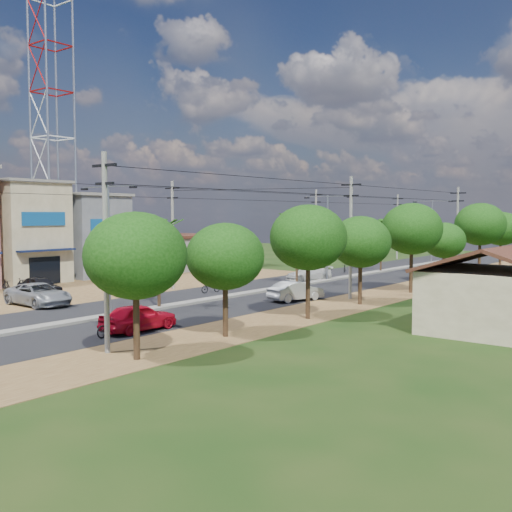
# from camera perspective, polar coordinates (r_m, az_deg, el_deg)

# --- Properties ---
(ground) EXTENTS (160.00, 160.00, 0.00)m
(ground) POSITION_cam_1_polar(r_m,az_deg,el_deg) (37.49, -13.73, -5.71)
(ground) COLOR black
(ground) RESTS_ON ground
(road) EXTENTS (12.00, 110.00, 0.04)m
(road) POSITION_cam_1_polar(r_m,az_deg,el_deg) (48.08, 0.52, -3.45)
(road) COLOR black
(road) RESTS_ON ground
(median) EXTENTS (1.00, 90.00, 0.18)m
(median) POSITION_cam_1_polar(r_m,az_deg,el_deg) (50.45, 2.61, -3.02)
(median) COLOR #605E56
(median) RESTS_ON ground
(dirt_lot_west) EXTENTS (18.00, 46.00, 0.04)m
(dirt_lot_west) POSITION_cam_1_polar(r_m,az_deg,el_deg) (54.16, -16.85, -2.78)
(dirt_lot_west) COLOR #4E371A
(dirt_lot_west) RESTS_ON ground
(dirt_shoulder_east) EXTENTS (5.00, 90.00, 0.03)m
(dirt_shoulder_east) POSITION_cam_1_polar(r_m,az_deg,el_deg) (43.44, 9.44, -4.31)
(dirt_shoulder_east) COLOR #4E371A
(dirt_shoulder_east) RESTS_ON ground
(shophouse_cream) EXTENTS (9.00, 6.40, 9.30)m
(shophouse_cream) POSITION_cam_1_polar(r_m,az_deg,el_deg) (59.18, -21.61, 2.18)
(shophouse_cream) COLOR #978A66
(shophouse_cream) RESTS_ON ground
(shophouse_grey) EXTENTS (9.00, 6.40, 8.30)m
(shophouse_grey) POSITION_cam_1_polar(r_m,az_deg,el_deg) (63.00, -16.08, 1.94)
(shophouse_grey) COLOR #515359
(shophouse_grey) RESTS_ON ground
(low_shed) EXTENTS (10.40, 10.40, 3.95)m
(low_shed) POSITION_cam_1_polar(r_m,az_deg,el_deg) (68.68, -8.78, 0.38)
(low_shed) COLOR #605E56
(low_shed) RESTS_ON ground
(telecom_tower) EXTENTS (3.80, 3.80, 43.00)m
(telecom_tower) POSITION_cam_1_polar(r_m,az_deg,el_deg) (68.33, -18.87, 14.64)
(telecom_tower) COLOR gray
(telecom_tower) RESTS_ON ground
(house_east_near) EXTENTS (7.60, 7.50, 4.60)m
(house_east_near) POSITION_cam_1_polar(r_m,az_deg,el_deg) (34.18, 22.46, -2.78)
(house_east_near) COLOR #978A66
(house_east_near) RESTS_ON ground
(tree_east_a) EXTENTS (4.40, 4.40, 6.37)m
(tree_east_a) POSITION_cam_1_polar(r_m,az_deg,el_deg) (25.87, -11.40, 0.02)
(tree_east_a) COLOR black
(tree_east_a) RESTS_ON ground
(tree_east_b) EXTENTS (4.00, 4.00, 5.83)m
(tree_east_b) POSITION_cam_1_polar(r_m,az_deg,el_deg) (30.25, -2.95, -0.06)
(tree_east_b) COLOR black
(tree_east_b) RESTS_ON ground
(tree_east_c) EXTENTS (4.60, 4.60, 6.83)m
(tree_east_c) POSITION_cam_1_polar(r_m,az_deg,el_deg) (35.54, 5.00, 1.75)
(tree_east_c) COLOR black
(tree_east_c) RESTS_ON ground
(tree_east_d) EXTENTS (4.20, 4.20, 6.13)m
(tree_east_d) POSITION_cam_1_polar(r_m,az_deg,el_deg) (41.73, 9.93, 1.31)
(tree_east_d) COLOR black
(tree_east_d) RESTS_ON ground
(tree_east_e) EXTENTS (4.80, 4.80, 7.14)m
(tree_east_e) POSITION_cam_1_polar(r_m,az_deg,el_deg) (48.81, 14.62, 2.51)
(tree_east_e) COLOR black
(tree_east_e) RESTS_ON ground
(tree_east_f) EXTENTS (3.80, 3.80, 5.52)m
(tree_east_f) POSITION_cam_1_polar(r_m,az_deg,el_deg) (56.40, 17.49, 1.41)
(tree_east_f) COLOR black
(tree_east_f) RESTS_ON ground
(tree_east_g) EXTENTS (5.00, 5.00, 7.38)m
(tree_east_g) POSITION_cam_1_polar(r_m,az_deg,el_deg) (63.72, 20.58, 2.84)
(tree_east_g) COLOR black
(tree_east_g) RESTS_ON ground
(tree_east_h) EXTENTS (4.40, 4.40, 6.52)m
(tree_east_h) POSITION_cam_1_polar(r_m,az_deg,el_deg) (71.48, 22.30, 2.41)
(tree_east_h) COLOR black
(tree_east_h) RESTS_ON ground
(palm_median_near) EXTENTS (2.00, 2.00, 6.15)m
(palm_median_near) POSITION_cam_1_polar(r_m,az_deg,el_deg) (39.56, -9.29, 2.91)
(palm_median_near) COLOR black
(palm_median_near) RESTS_ON ground
(palm_median_mid) EXTENTS (2.00, 2.00, 6.55)m
(palm_median_mid) POSITION_cam_1_polar(r_m,az_deg,el_deg) (51.72, 3.92, 3.60)
(palm_median_mid) COLOR black
(palm_median_mid) RESTS_ON ground
(palm_median_far) EXTENTS (2.00, 2.00, 5.85)m
(palm_median_far) POSITION_cam_1_polar(r_m,az_deg,el_deg) (65.56, 11.85, 3.05)
(palm_median_far) COLOR black
(palm_median_far) RESTS_ON ground
(streetlight_near) EXTENTS (5.10, 0.18, 8.00)m
(streetlight_near) POSITION_cam_1_polar(r_m,az_deg,el_deg) (37.00, -13.86, 1.61)
(streetlight_near) COLOR gray
(streetlight_near) RESTS_ON ground
(streetlight_mid) EXTENTS (5.10, 0.18, 8.00)m
(streetlight_mid) POSITION_cam_1_polar(r_m,az_deg,el_deg) (55.93, 6.81, 2.47)
(streetlight_mid) COLOR gray
(streetlight_mid) RESTS_ON ground
(streetlight_far) EXTENTS (5.10, 0.18, 8.00)m
(streetlight_far) POSITION_cam_1_polar(r_m,az_deg,el_deg) (78.35, 16.41, 2.77)
(streetlight_far) COLOR gray
(streetlight_far) RESTS_ON ground
(utility_pole_w_b) EXTENTS (1.60, 0.24, 9.00)m
(utility_pole_w_b) POSITION_cam_1_polar(r_m,az_deg,el_deg) (50.15, -7.94, 2.26)
(utility_pole_w_b) COLOR #605E56
(utility_pole_w_b) RESTS_ON ground
(utility_pole_w_c) EXTENTS (1.60, 0.24, 9.00)m
(utility_pole_w_c) POSITION_cam_1_polar(r_m,az_deg,el_deg) (67.27, 5.73, 2.71)
(utility_pole_w_c) COLOR #605E56
(utility_pole_w_c) RESTS_ON ground
(utility_pole_w_d) EXTENTS (1.60, 0.24, 9.00)m
(utility_pole_w_d) POSITION_cam_1_polar(r_m,az_deg,el_deg) (85.72, 13.31, 2.89)
(utility_pole_w_d) COLOR #605E56
(utility_pole_w_d) RESTS_ON ground
(utility_pole_e_a) EXTENTS (1.60, 0.24, 9.00)m
(utility_pole_e_a) POSITION_cam_1_polar(r_m,az_deg,el_deg) (27.41, -14.12, 0.76)
(utility_pole_e_a) COLOR #605E56
(utility_pole_e_a) RESTS_ON ground
(utility_pole_e_b) EXTENTS (1.60, 0.24, 9.00)m
(utility_pole_e_b) POSITION_cam_1_polar(r_m,az_deg,el_deg) (44.38, 9.00, 2.02)
(utility_pole_e_b) COLOR #605E56
(utility_pole_e_b) RESTS_ON ground
(utility_pole_e_c) EXTENTS (1.60, 0.24, 9.00)m
(utility_pole_e_c) POSITION_cam_1_polar(r_m,az_deg,el_deg) (64.47, 18.62, 2.46)
(utility_pole_e_c) COLOR #605E56
(utility_pole_e_c) RESTS_ON ground
(car_red_near) EXTENTS (1.88, 4.39, 1.48)m
(car_red_near) POSITION_cam_1_polar(r_m,az_deg,el_deg) (32.61, -11.13, -5.80)
(car_red_near) COLOR maroon
(car_red_near) RESTS_ON ground
(car_silver_mid) EXTENTS (2.56, 4.52, 1.41)m
(car_silver_mid) POSITION_cam_1_polar(r_m,az_deg,el_deg) (43.12, 3.81, -3.40)
(car_silver_mid) COLOR #929599
(car_silver_mid) RESTS_ON ground
(car_white_far) EXTENTS (3.56, 4.87, 1.31)m
(car_white_far) POSITION_cam_1_polar(r_m,az_deg,el_deg) (56.30, 5.04, -1.72)
(car_white_far) COLOR #AFAFAA
(car_white_far) RESTS_ON ground
(car_parked_silver) EXTENTS (5.49, 2.60, 1.51)m
(car_parked_silver) POSITION_cam_1_polar(r_m,az_deg,el_deg) (43.46, -20.01, -3.50)
(car_parked_silver) COLOR #929599
(car_parked_silver) RESTS_ON ground
(car_parked_dark) EXTENTS (4.45, 1.98, 1.49)m
(car_parked_dark) POSITION_cam_1_polar(r_m,az_deg,el_deg) (48.52, -19.86, -2.76)
(car_parked_dark) COLOR black
(car_parked_dark) RESTS_ON ground
(moto_rider_east) EXTENTS (1.02, 2.05, 1.03)m
(moto_rider_east) POSITION_cam_1_polar(r_m,az_deg,el_deg) (31.60, -13.70, -6.57)
(moto_rider_east) COLOR black
(moto_rider_east) RESTS_ON ground
(moto_rider_west_a) EXTENTS (0.95, 1.93, 0.97)m
(moto_rider_west_a) POSITION_cam_1_polar(r_m,az_deg,el_deg) (47.54, -4.30, -2.98)
(moto_rider_west_a) COLOR black
(moto_rider_west_a) RESTS_ON ground
(moto_rider_west_b) EXTENTS (1.04, 1.59, 0.93)m
(moto_rider_west_b) POSITION_cam_1_polar(r_m,az_deg,el_deg) (64.10, 8.44, -1.22)
(moto_rider_west_b) COLOR black
(moto_rider_west_b) RESTS_ON ground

